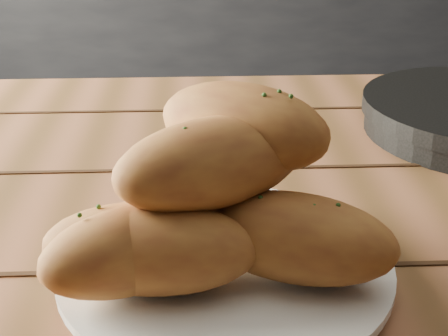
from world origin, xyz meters
TOP-DOWN VIEW (x-y plane):
  - counter at (0.00, 1.70)m, footprint 2.80×0.60m
  - table at (-0.32, -0.56)m, footprint 1.51×0.94m
  - plate at (-0.51, -0.67)m, footprint 0.27×0.27m
  - bread_rolls at (-0.52, -0.67)m, footprint 0.29×0.24m

SIDE VIEW (x-z plane):
  - counter at x=0.00m, z-range 0.00..0.90m
  - table at x=-0.32m, z-range 0.28..1.03m
  - plate at x=-0.51m, z-range 0.75..0.77m
  - bread_rolls at x=-0.52m, z-range 0.75..0.89m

